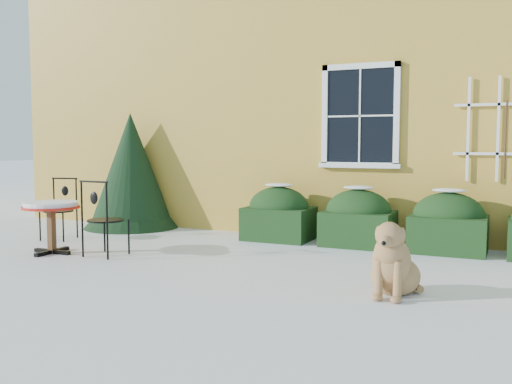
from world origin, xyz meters
The scene contains 8 objects.
ground centered at (0.00, 0.00, 0.00)m, with size 80.00×80.00×0.00m, color white.
house centered at (0.00, 7.00, 3.22)m, with size 12.40×8.40×6.40m.
hedge_row centered at (1.65, 2.55, 0.40)m, with size 4.95×0.80×0.91m.
evergreen_shrub centered at (-3.29, 2.70, 0.85)m, with size 1.74×1.74×2.11m.
bistro_table centered at (-2.77, 0.15, 0.61)m, with size 0.79×0.79×0.73m.
patio_chair_near centered at (-1.98, 0.29, 0.52)m, with size 0.50×0.50×1.05m.
patio_chair_far centered at (-3.55, 1.14, 0.49)m, with size 0.52×0.51×0.99m.
dog centered at (2.05, -0.17, 0.32)m, with size 0.55×0.89×0.80m.
Camera 1 is at (3.13, -5.89, 1.54)m, focal length 40.00 mm.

